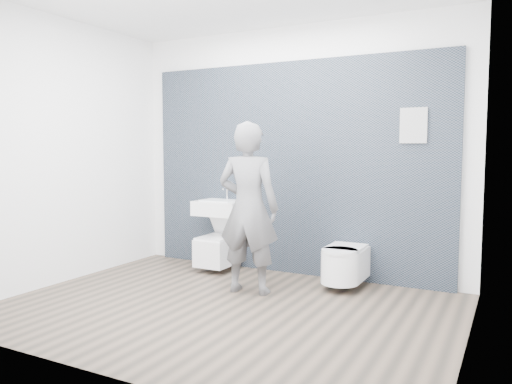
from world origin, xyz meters
The scene contains 8 objects.
ground centered at (0.00, 0.00, 0.00)m, with size 4.00×4.00×0.00m, color brown.
room_shell centered at (0.00, 0.00, 1.74)m, with size 4.00×4.00×4.00m.
tile_wall centered at (0.00, 1.47, 0.00)m, with size 3.60×0.06×2.40m, color black.
washbasin centered at (-0.80, 1.23, 0.74)m, with size 0.57×0.43×0.43m.
toilet_square centered at (-0.80, 1.17, 0.25)m, with size 0.37×0.54×0.68m.
toilet_rounded centered at (0.74, 1.11, 0.25)m, with size 0.38×0.64×0.35m.
info_placard centered at (1.34, 1.43, 0.00)m, with size 0.26×0.03×0.35m, color white.
visitor centered at (-0.05, 0.54, 0.84)m, with size 0.62×0.40×1.69m, color slate.
Camera 1 is at (2.28, -3.74, 1.43)m, focal length 35.00 mm.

